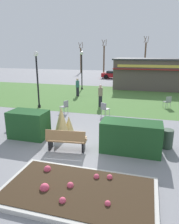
{
  "coord_description": "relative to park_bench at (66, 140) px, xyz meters",
  "views": [
    {
      "loc": [
        2.82,
        -7.98,
        4.08
      ],
      "look_at": [
        -0.16,
        2.6,
        0.96
      ],
      "focal_mm": 34.07,
      "sensor_mm": 36.0,
      "label": 1
    }
  ],
  "objects": [
    {
      "name": "parked_car_center_slot",
      "position": [
        2.93,
        25.86,
        0.16
      ],
      "size": [
        4.22,
        2.1,
        1.2
      ],
      "color": "black",
      "rests_on": "ground_plane"
    },
    {
      "name": "person_standing",
      "position": [
        -0.31,
        7.8,
        0.38
      ],
      "size": [
        0.34,
        0.34,
        1.69
      ],
      "rotation": [
        0.0,
        0.0,
        2.53
      ],
      "color": "#23232D",
      "rests_on": "ground_plane"
    },
    {
      "name": "lawn_patch",
      "position": [
        0.39,
        11.63,
        -0.48
      ],
      "size": [
        36.0,
        12.0,
        0.01
      ],
      "primitive_type": "cube",
      "color": "#4C7A38",
      "rests_on": "ground_plane"
    },
    {
      "name": "lamppost_mid",
      "position": [
        -4.7,
        6.25,
        2.12
      ],
      "size": [
        0.36,
        0.36,
        4.13
      ],
      "color": "black",
      "rests_on": "ground_plane"
    },
    {
      "name": "trash_bin",
      "position": [
        4.14,
        1.46,
        -0.06
      ],
      "size": [
        0.52,
        0.52,
        0.83
      ],
      "primitive_type": "cylinder",
      "color": "#2D4233",
      "rests_on": "ground_plane"
    },
    {
      "name": "ornamental_grass_behind_right",
      "position": [
        -0.77,
        1.39,
        0.2
      ],
      "size": [
        0.74,
        0.74,
        1.36
      ],
      "primitive_type": "cone",
      "color": "tan",
      "rests_on": "ground_plane"
    },
    {
      "name": "ground_plane",
      "position": [
        0.39,
        0.23,
        -0.48
      ],
      "size": [
        80.0,
        80.0,
        0.0
      ],
      "primitive_type": "plane",
      "color": "gray"
    },
    {
      "name": "parked_car_west_slot",
      "position": [
        -2.05,
        25.86,
        0.16
      ],
      "size": [
        4.26,
        2.16,
        1.2
      ],
      "color": "maroon",
      "rests_on": "ground_plane"
    },
    {
      "name": "tree_right_bg",
      "position": [
        -10.22,
        33.58,
        2.09
      ],
      "size": [
        0.91,
        0.96,
        5.87
      ],
      "color": "brown",
      "rests_on": "ground_plane"
    },
    {
      "name": "cafe_chair_center",
      "position": [
        0.51,
        5.48,
        0.05
      ],
      "size": [
        0.59,
        0.59,
        0.89
      ],
      "color": "gray",
      "rests_on": "ground_plane"
    },
    {
      "name": "park_bench",
      "position": [
        0.0,
        0.0,
        0.0
      ],
      "size": [
        1.75,
        0.72,
        0.95
      ],
      "color": "#9E7547",
      "rests_on": "ground_plane"
    },
    {
      "name": "food_kiosk",
      "position": [
        3.91,
        17.7,
        1.22
      ],
      "size": [
        9.49,
        4.7,
        3.37
      ],
      "color": "#594C47",
      "rests_on": "ground_plane"
    },
    {
      "name": "hedge_right",
      "position": [
        2.64,
        0.64,
        0.18
      ],
      "size": [
        2.48,
        1.1,
        1.32
      ],
      "primitive_type": "cube",
      "color": "#1E4C23",
      "rests_on": "ground_plane"
    },
    {
      "name": "ornamental_grass_behind_left",
      "position": [
        -1.02,
        1.92,
        0.21
      ],
      "size": [
        0.74,
        0.74,
        1.38
      ],
      "primitive_type": "cone",
      "color": "tan",
      "rests_on": "ground_plane"
    },
    {
      "name": "cafe_chair_west",
      "position": [
        4.64,
        8.75,
        0.05
      ],
      "size": [
        0.6,
        0.6,
        0.89
      ],
      "color": "gray",
      "rests_on": "ground_plane"
    },
    {
      "name": "tree_center_bg",
      "position": [
        -5.25,
        32.2,
        2.27
      ],
      "size": [
        0.91,
        0.96,
        6.23
      ],
      "color": "brown",
      "rests_on": "ground_plane"
    },
    {
      "name": "person_strolling",
      "position": [
        -3.29,
        11.17,
        0.38
      ],
      "size": [
        0.34,
        0.34,
        1.69
      ],
      "rotation": [
        0.0,
        0.0,
        4.62
      ],
      "color": "#23232D",
      "rests_on": "ground_plane"
    },
    {
      "name": "ornamental_grass_behind_center",
      "position": [
        -0.64,
        1.97,
        -0.03
      ],
      "size": [
        0.55,
        0.55,
        0.91
      ],
      "primitive_type": "cone",
      "color": "tan",
      "rests_on": "ground_plane"
    },
    {
      "name": "lamppost_far",
      "position": [
        -4.05,
        14.88,
        2.12
      ],
      "size": [
        0.36,
        0.36,
        4.13
      ],
      "color": "black",
      "rests_on": "ground_plane"
    },
    {
      "name": "cafe_chair_east",
      "position": [
        -2.23,
        5.34,
        0.05
      ],
      "size": [
        0.57,
        0.57,
        0.89
      ],
      "color": "gray",
      "rests_on": "ground_plane"
    },
    {
      "name": "tree_left_bg",
      "position": [
        2.14,
        33.21,
        2.52
      ],
      "size": [
        0.91,
        0.96,
        6.74
      ],
      "color": "brown",
      "rests_on": "ground_plane"
    },
    {
      "name": "hedge_left",
      "position": [
        -2.32,
        0.9,
        0.18
      ],
      "size": [
        1.83,
        1.1,
        1.33
      ],
      "primitive_type": "cube",
      "color": "#1E4C23",
      "rests_on": "ground_plane"
    },
    {
      "name": "flower_bed",
      "position": [
        1.39,
        -2.61,
        -0.39
      ],
      "size": [
        4.58,
        2.56,
        0.33
      ],
      "color": "beige",
      "rests_on": "ground_plane"
    }
  ]
}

